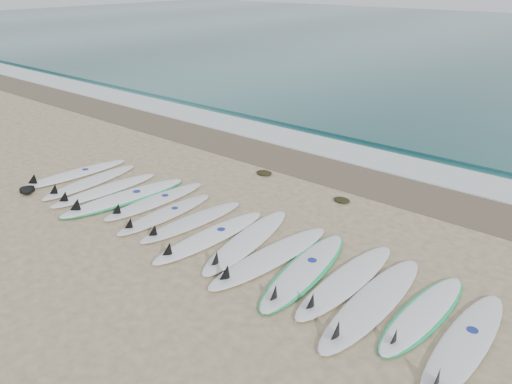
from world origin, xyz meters
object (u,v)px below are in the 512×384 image
Objects in this scene: surfboard_14 at (463,345)px; leash_coil at (27,190)px; surfboard_0 at (72,174)px; surfboard_7 at (208,237)px.

leash_coil is (-9.12, -1.06, -0.01)m from surfboard_14.
surfboard_7 is (4.63, -0.14, -0.00)m from surfboard_0.
surfboard_0 is at bearing 179.98° from surfboard_14.
surfboard_7 is 5.78× the size of leash_coil.
surfboard_14 is (4.54, 0.05, 0.00)m from surfboard_7.
surfboard_7 is at bearing 12.35° from leash_coil.
surfboard_0 reaches higher than leash_coil.
surfboard_0 is 1.02× the size of surfboard_14.
surfboard_7 is 4.54m from surfboard_14.
surfboard_7 reaches higher than leash_coil.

